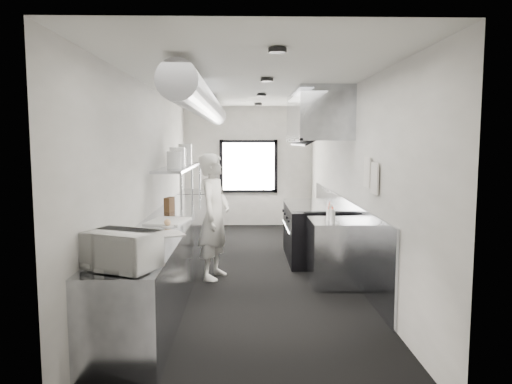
{
  "coord_description": "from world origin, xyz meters",
  "views": [
    {
      "loc": [
        -0.08,
        -7.19,
        2.0
      ],
      "look_at": [
        0.08,
        -0.2,
        1.24
      ],
      "focal_mm": 33.39,
      "sensor_mm": 36.0,
      "label": 1
    }
  ],
  "objects": [
    {
      "name": "plate_stack_a",
      "position": [
        -1.18,
        0.23,
        1.7
      ],
      "size": [
        0.3,
        0.3,
        0.27
      ],
      "primitive_type": "cylinder",
      "rotation": [
        0.0,
        0.0,
        -0.37
      ],
      "color": "silver",
      "rests_on": "pass_shelf"
    },
    {
      "name": "hvac_duct",
      "position": [
        -0.7,
        0.4,
        2.55
      ],
      "size": [
        0.4,
        6.4,
        0.4
      ],
      "primitive_type": "cylinder",
      "rotation": [
        1.57,
        0.0,
        0.0
      ],
      "color": "#92939A",
      "rests_on": "ceiling"
    },
    {
      "name": "pastry",
      "position": [
        -1.08,
        -1.14,
        0.96
      ],
      "size": [
        0.09,
        0.09,
        0.09
      ],
      "primitive_type": "sphere",
      "color": "#E3AE77",
      "rests_on": "small_plate"
    },
    {
      "name": "wall_left",
      "position": [
        -1.5,
        0.0,
        1.4
      ],
      "size": [
        0.02,
        8.0,
        2.8
      ],
      "primitive_type": "cube",
      "color": "silver",
      "rests_on": "floor"
    },
    {
      "name": "service_window",
      "position": [
        0.0,
        3.96,
        1.4
      ],
      "size": [
        1.36,
        0.05,
        1.25
      ],
      "color": "silver",
      "rests_on": "wall_back"
    },
    {
      "name": "small_plate",
      "position": [
        -1.08,
        -1.14,
        0.91
      ],
      "size": [
        0.19,
        0.19,
        0.01
      ],
      "primitive_type": "cylinder",
      "rotation": [
        0.0,
        0.0,
        0.18
      ],
      "color": "silver",
      "rests_on": "prep_counter"
    },
    {
      "name": "squeeze_bottle_a",
      "position": [
        1.08,
        -0.99,
        1.0
      ],
      "size": [
        0.07,
        0.07,
        0.2
      ],
      "primitive_type": "cylinder",
      "rotation": [
        0.0,
        0.0,
        0.04
      ],
      "color": "silver",
      "rests_on": "bottle_station"
    },
    {
      "name": "notice_sheet_b",
      "position": [
        1.47,
        -1.55,
        1.55
      ],
      "size": [
        0.02,
        0.28,
        0.38
      ],
      "primitive_type": "cube",
      "color": "silver",
      "rests_on": "wall_right"
    },
    {
      "name": "exhaust_hood",
      "position": [
        1.1,
        0.7,
        2.39
      ],
      "size": [
        0.81,
        2.2,
        0.88
      ],
      "color": "#8F939C",
      "rests_on": "ceiling"
    },
    {
      "name": "floor",
      "position": [
        0.0,
        0.0,
        0.0
      ],
      "size": [
        3.0,
        8.0,
        0.01
      ],
      "primitive_type": "cube",
      "color": "black",
      "rests_on": "ground"
    },
    {
      "name": "squeeze_bottle_c",
      "position": [
        1.07,
        -0.7,
        0.98
      ],
      "size": [
        0.07,
        0.07,
        0.16
      ],
      "primitive_type": "cylinder",
      "rotation": [
        0.0,
        0.0,
        -0.35
      ],
      "color": "silver",
      "rests_on": "bottle_station"
    },
    {
      "name": "plate_stack_b",
      "position": [
        -1.19,
        0.59,
        1.73
      ],
      "size": [
        0.31,
        0.31,
        0.32
      ],
      "primitive_type": "cylinder",
      "rotation": [
        0.0,
        0.0,
        0.31
      ],
      "color": "silver",
      "rests_on": "pass_shelf"
    },
    {
      "name": "far_work_table",
      "position": [
        -1.15,
        3.2,
        0.45
      ],
      "size": [
        0.7,
        1.2,
        0.9
      ],
      "primitive_type": "cube",
      "color": "#8F939C",
      "rests_on": "floor"
    },
    {
      "name": "deli_tub_b",
      "position": [
        -1.31,
        -2.63,
        0.95
      ],
      "size": [
        0.19,
        0.19,
        0.11
      ],
      "primitive_type": "cylinder",
      "rotation": [
        0.0,
        0.0,
        0.32
      ],
      "color": "#A3AEA0",
      "rests_on": "prep_counter"
    },
    {
      "name": "ceiling",
      "position": [
        0.0,
        0.0,
        2.8
      ],
      "size": [
        3.0,
        8.0,
        0.01
      ],
      "primitive_type": "cube",
      "color": "silver",
      "rests_on": "wall_back"
    },
    {
      "name": "squeeze_bottle_b",
      "position": [
        1.1,
        -0.82,
        0.99
      ],
      "size": [
        0.07,
        0.07,
        0.18
      ],
      "primitive_type": "cylinder",
      "rotation": [
        0.0,
        0.0,
        -0.25
      ],
      "color": "silver",
      "rests_on": "bottle_station"
    },
    {
      "name": "squeeze_bottle_e",
      "position": [
        1.14,
        -0.41,
        0.99
      ],
      "size": [
        0.08,
        0.08,
        0.19
      ],
      "primitive_type": "cylinder",
      "rotation": [
        0.0,
        0.0,
        0.29
      ],
      "color": "silver",
      "rests_on": "bottle_station"
    },
    {
      "name": "squeeze_bottle_d",
      "position": [
        1.1,
        -0.6,
        1.0
      ],
      "size": [
        0.07,
        0.07,
        0.2
      ],
      "primitive_type": "cylinder",
      "rotation": [
        0.0,
        0.0,
        0.07
      ],
      "color": "silver",
      "rests_on": "bottle_station"
    },
    {
      "name": "cutting_board",
      "position": [
        -1.13,
        -0.76,
        0.91
      ],
      "size": [
        0.59,
        0.72,
        0.02
      ],
      "primitive_type": "cube",
      "rotation": [
        0.0,
        0.0,
        -0.17
      ],
      "color": "silver",
      "rests_on": "prep_counter"
    },
    {
      "name": "knife_block",
      "position": [
        -1.26,
        0.18,
        1.01
      ],
      "size": [
        0.15,
        0.22,
        0.22
      ],
      "primitive_type": "cube",
      "rotation": [
        0.0,
        0.0,
        -0.28
      ],
      "color": "brown",
      "rests_on": "prep_counter"
    },
    {
      "name": "wall_front",
      "position": [
        0.0,
        -4.0,
        1.4
      ],
      "size": [
        3.0,
        0.02,
        2.8
      ],
      "primitive_type": "cube",
      "color": "silver",
      "rests_on": "floor"
    },
    {
      "name": "plate_stack_c",
      "position": [
        -1.2,
        1.08,
        1.72
      ],
      "size": [
        0.28,
        0.28,
        0.31
      ],
      "primitive_type": "cylinder",
      "rotation": [
        0.0,
        0.0,
        0.4
      ],
      "color": "silver",
      "rests_on": "pass_shelf"
    },
    {
      "name": "plate_stack_d",
      "position": [
        -1.18,
        1.57,
        1.76
      ],
      "size": [
        0.3,
        0.3,
        0.37
      ],
      "primitive_type": "cylinder",
      "rotation": [
        0.0,
        0.0,
        0.27
      ],
      "color": "silver",
      "rests_on": "pass_shelf"
    },
    {
      "name": "newspaper",
      "position": [
        -0.99,
        -1.62,
        0.9
      ],
      "size": [
        0.45,
        0.49,
        0.01
      ],
      "primitive_type": "cube",
      "rotation": [
        0.0,
        0.0,
        0.43
      ],
      "color": "white",
      "rests_on": "prep_counter"
    },
    {
      "name": "notice_sheet_a",
      "position": [
        1.47,
        -1.2,
        1.6
      ],
      "size": [
        0.02,
        0.28,
        0.38
      ],
      "primitive_type": "cube",
      "color": "silver",
      "rests_on": "wall_right"
    },
    {
      "name": "wall_right",
      "position": [
        1.5,
        0.0,
        1.4
      ],
      "size": [
        0.02,
        8.0,
        2.8
      ],
      "primitive_type": "cube",
      "color": "silver",
      "rests_on": "floor"
    },
    {
      "name": "pass_shelf",
      "position": [
        -1.19,
        1.0,
        1.54
      ],
      "size": [
        0.45,
        3.0,
        0.68
      ],
      "color": "#8F939C",
      "rests_on": "prep_counter"
    },
    {
      "name": "deli_tub_a",
      "position": [
        -1.32,
        -2.35,
        0.95
      ],
      "size": [
        0.13,
        0.13,
        0.09
      ],
      "primitive_type": "cylinder",
      "rotation": [
        0.0,
        0.0,
        0.02
      ],
      "color": "#A3AEA0",
      "rests_on": "prep_counter"
    },
    {
      "name": "microwave",
      "position": [
        -1.14,
        -3.18,
        1.06
      ],
      "size": [
        0.67,
        0.6,
        0.33
      ],
      "primitive_type": "imported",
      "rotation": [
        0.0,
        0.0,
        -0.41
      ],
      "color": "silver",
      "rests_on": "prep_counter"
    },
    {
      "name": "range",
      "position": [
        1.04,
        0.7,
        0.47
      ],
      "size": [
        0.88,
        1.6,
        0.94
      ],
      "color": "black",
      "rests_on": "floor"
    },
    {
      "name": "line_cook",
      "position": [
        -0.53,
        -0.37,
        0.91
      ],
      "size": [
        0.61,
        0.76,
        1.82
      ],
      "primitive_type": "imported",
      "rotation": [
        0.0,
        0.0,
        1.27
      ],
      "color": "silver",
      "rests_on": "floor"
    },
    {
      "name": "wall_cladding",
      "position": [
        1.48,
        0.3,
        0.55
      ],
      "size": [
        0.03,
        5.5,
        1.1
      ],
      "primitive_type": "cube",
      "color": "#8F939C",
      "rests_on": "wall_right"
    },
    {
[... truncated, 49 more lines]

